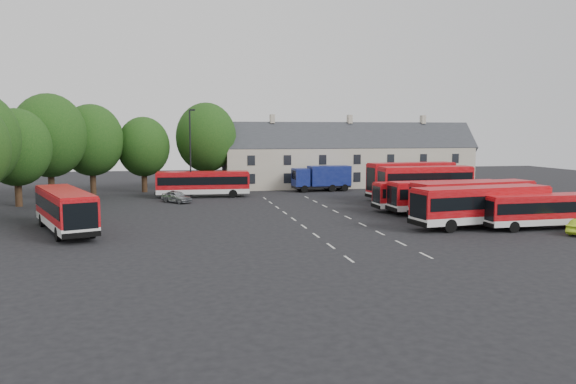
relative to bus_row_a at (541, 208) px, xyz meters
name	(u,v)px	position (x,y,z in m)	size (l,w,h in m)	color
ground	(298,223)	(-18.11, 6.83, -1.65)	(140.00, 140.00, 0.00)	black
lane_markings	(321,218)	(-15.61, 8.83, -1.64)	(5.15, 33.80, 0.01)	beige
treeline	(76,141)	(-38.85, 26.19, 5.03)	(29.92, 32.59, 12.01)	black
terrace_houses	(349,159)	(-4.11, 36.83, 2.21)	(35.70, 7.13, 10.06)	beige
bus_row_a	(541,208)	(0.00, 0.00, 0.00)	(9.76, 2.52, 2.74)	silver
bus_row_b	(481,203)	(-4.33, 1.52, 0.33)	(11.92, 4.22, 3.30)	silver
bus_row_c	(473,196)	(-2.46, 6.05, 0.33)	(11.90, 4.44, 3.29)	silver
bus_row_d	(446,194)	(-3.41, 9.29, 0.20)	(10.97, 2.90, 3.08)	silver
bus_row_e	(425,193)	(-4.47, 11.58, 0.05)	(10.04, 2.48, 2.83)	silver
bus_dd_south	(426,183)	(-2.57, 15.44, 0.67)	(9.99, 2.59, 4.07)	silver
bus_dd_north	(411,179)	(-1.98, 20.41, 0.75)	(10.47, 3.64, 4.21)	silver
bus_west	(65,207)	(-36.57, 5.99, 0.29)	(6.39, 11.62, 3.23)	silver
bus_north	(203,182)	(-25.05, 27.41, 0.18)	(10.84, 2.90, 3.04)	silver
box_truck	(322,177)	(-9.50, 31.32, 0.19)	(7.65, 2.88, 3.28)	black
silver_car	(177,197)	(-28.13, 22.80, -1.00)	(1.54, 3.83, 1.30)	#A5A8AC
lamppost	(191,151)	(-26.45, 26.67, 3.82)	(0.71, 0.35, 10.25)	black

